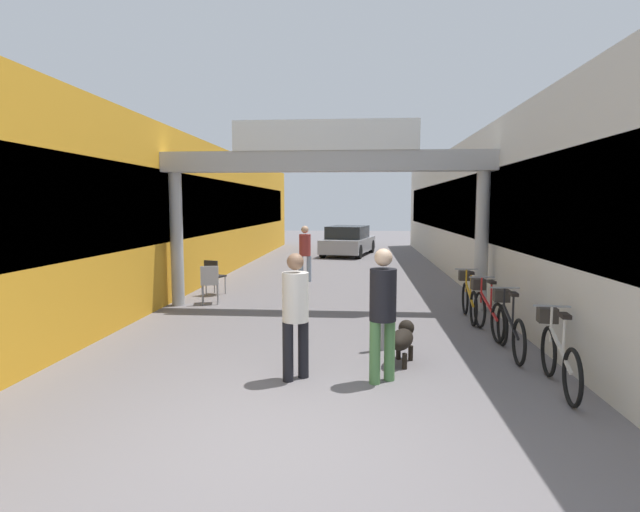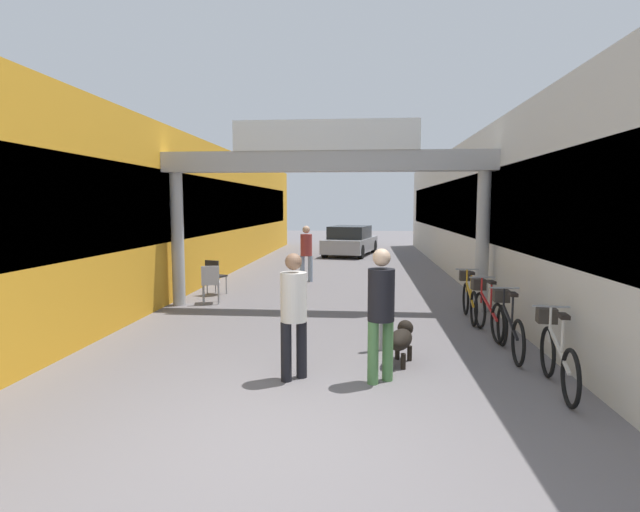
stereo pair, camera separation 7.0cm
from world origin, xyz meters
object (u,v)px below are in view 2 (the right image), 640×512
Objects in this scene: dog_on_leash at (401,338)px; bicycle_red_third at (487,309)px; bicycle_black_second at (508,325)px; cafe_chair_black_farther at (215,274)px; bollard_post_metal at (382,317)px; cafe_chair_aluminium_nearer at (211,281)px; pedestrian_carrying_crate at (306,250)px; bicycle_silver_nearest at (556,353)px; pedestrian_with_dog at (381,306)px; parked_car_silver at (350,241)px; bicycle_orange_farthest at (469,297)px; pedestrian_companion at (294,308)px.

bicycle_red_third is (1.61, 1.79, 0.08)m from dog_on_leash.
dog_on_leash is at bearing -159.44° from bicycle_black_second.
dog_on_leash is 0.92× the size of cafe_chair_black_farther.
cafe_chair_aluminium_nearer is (-3.79, 3.36, 0.01)m from bollard_post_metal.
bollard_post_metal is at bearing -48.06° from cafe_chair_black_farther.
bicycle_red_third is 1.62× the size of bollard_post_metal.
bicycle_silver_nearest is at bearing -63.88° from pedestrian_carrying_crate.
dog_on_leash is at bearing 68.19° from pedestrian_with_dog.
parked_car_silver is (-2.82, 14.93, 0.21)m from bicycle_black_second.
bicycle_silver_nearest is 1.62× the size of bollard_post_metal.
bollard_post_metal is (-2.09, 1.42, 0.09)m from bicycle_silver_nearest.
cafe_chair_aluminium_nearer is 11.94m from parked_car_silver.
bicycle_orange_farthest is at bearing -77.91° from parked_car_silver.
dog_on_leash is 6.67m from cafe_chair_black_farther.
cafe_chair_black_farther is at bearing -106.70° from parked_car_silver.
pedestrian_companion is at bearing -130.06° from bollard_post_metal.
pedestrian_companion is 3.45m from bicycle_black_second.
bollard_post_metal is at bearing 87.03° from pedestrian_with_dog.
bicycle_orange_farthest is (1.87, 3.75, -0.55)m from pedestrian_with_dog.
bicycle_black_second is 1.91m from bollard_post_metal.
pedestrian_carrying_crate is 0.98× the size of bicycle_silver_nearest.
pedestrian_companion reaches higher than bicycle_orange_farthest.
pedestrian_with_dog reaches higher than cafe_chair_aluminium_nearer.
bicycle_orange_farthest is at bearing 62.27° from dog_on_leash.
bicycle_red_third is at bearing 40.35° from pedestrian_companion.
cafe_chair_black_farther reaches higher than dog_on_leash.
bicycle_red_third is 6.06m from cafe_chair_aluminium_nearer.
pedestrian_companion is 1.86× the size of cafe_chair_black_farther.
cafe_chair_aluminium_nearer is at bearing 169.48° from bicycle_orange_farthest.
bicycle_silver_nearest is at bearing -0.05° from pedestrian_with_dog.
pedestrian_companion is 0.98× the size of bicycle_red_third.
cafe_chair_aluminium_nearer is (-5.58, 1.04, 0.10)m from bicycle_orange_farthest.
parked_car_silver reaches higher than bicycle_black_second.
bicycle_red_third is 1.15m from bicycle_orange_farthest.
pedestrian_companion is 8.34m from pedestrian_carrying_crate.
cafe_chair_black_farther is at bearing 131.94° from bollard_post_metal.
cafe_chair_black_farther is at bearing 130.06° from dog_on_leash.
pedestrian_carrying_crate reaches higher than dog_on_leash.
dog_on_leash is 0.78× the size of bollard_post_metal.
bicycle_black_second is at bearing -87.15° from bicycle_orange_farthest.
cafe_chair_black_farther is at bearing 123.82° from pedestrian_with_dog.
pedestrian_carrying_crate reaches higher than bollard_post_metal.
parked_car_silver is at bearing 89.02° from pedestrian_companion.
pedestrian_carrying_crate is at bearing 106.65° from dog_on_leash.
bollard_post_metal is (-1.79, -2.33, 0.09)m from bicycle_orange_farthest.
cafe_chair_aluminium_nearer is at bearing 138.40° from bollard_post_metal.
dog_on_leash is 0.48× the size of bicycle_silver_nearest.
bicycle_black_second is at bearing -79.31° from parked_car_silver.
cafe_chair_black_farther is 10.91m from parked_car_silver.
pedestrian_carrying_crate is 1.59× the size of bollard_post_metal.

